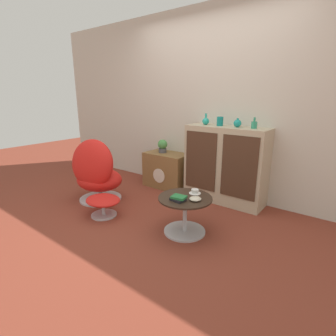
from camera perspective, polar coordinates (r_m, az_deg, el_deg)
The scene contains 15 objects.
ground_plane at distance 3.05m, azimuth -4.68°, elevation -12.39°, with size 12.00×12.00×0.00m, color brown.
wall_back at distance 3.86m, azimuth 9.55°, elevation 13.57°, with size 6.40×0.06×2.60m.
sideboard at distance 3.61m, azimuth 12.35°, elevation 0.68°, with size 1.08×0.40×1.03m.
tv_console at distance 4.16m, azimuth -0.20°, elevation -0.44°, with size 0.70×0.42×0.55m.
egg_chair at distance 3.68m, azimuth -15.41°, elevation -0.96°, with size 0.76×0.72×0.90m.
ottoman at distance 3.29m, azimuth -13.95°, elevation -7.16°, with size 0.45×0.38×0.25m.
coffee_table at distance 2.82m, azimuth 3.70°, elevation -9.53°, with size 0.57×0.57×0.40m.
vase_leftmost at distance 3.66m, azimuth 8.21°, elevation 10.11°, with size 0.09×0.09×0.15m.
vase_inner_left at distance 3.56m, azimuth 11.25°, elevation 9.94°, with size 0.08×0.08×0.12m.
vase_inner_right at distance 3.46m, azimuth 14.88°, elevation 9.40°, with size 0.10×0.10×0.11m.
vase_rightmost at distance 3.39m, azimuth 18.24°, elevation 8.95°, with size 0.07×0.07×0.13m.
potted_plant at distance 4.13m, azimuth -1.19°, elevation 4.88°, with size 0.15×0.15×0.21m.
teacup at distance 2.85m, azimuth 5.88°, elevation -5.18°, with size 0.13×0.13×0.05m.
book_stack at distance 2.66m, azimuth 2.28°, elevation -6.59°, with size 0.16×0.14×0.05m.
bowl at distance 2.67m, azimuth 5.97°, elevation -6.67°, with size 0.12×0.12×0.04m.
Camera 1 is at (1.82, -1.98, 1.44)m, focal length 28.00 mm.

